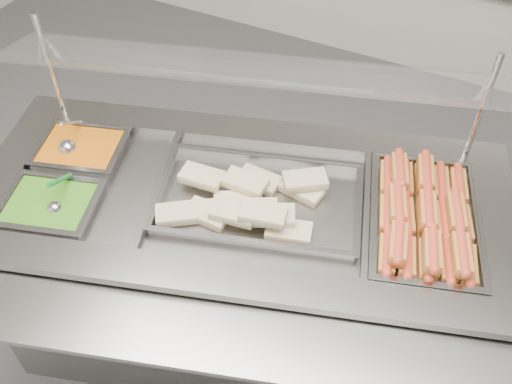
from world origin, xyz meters
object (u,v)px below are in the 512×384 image
at_px(pan_hotdogs, 423,225).
at_px(serving_spoon, 56,203).
at_px(steam_counter, 244,270).
at_px(sneeze_guard, 252,70).
at_px(ladle, 68,147).
at_px(pan_wraps, 259,202).

relative_size(pan_hotdogs, serving_spoon, 3.55).
distance_m(steam_counter, serving_spoon, 0.72).
bearing_deg(pan_hotdogs, sneeze_guard, 177.68).
relative_size(steam_counter, ladle, 10.97).
distance_m(pan_hotdogs, serving_spoon, 1.16).
relative_size(steam_counter, sneeze_guard, 1.23).
relative_size(sneeze_guard, ladle, 8.94).
bearing_deg(pan_hotdogs, steam_counter, -163.04).
xyz_separation_m(sneeze_guard, pan_hotdogs, (0.61, -0.02, -0.38)).
height_order(steam_counter, pan_hotdogs, pan_hotdogs).
relative_size(steam_counter, serving_spoon, 11.59).
relative_size(pan_hotdogs, pan_wraps, 0.82).
distance_m(ladle, serving_spoon, 0.27).
height_order(pan_hotdogs, pan_wraps, same).
distance_m(sneeze_guard, pan_wraps, 0.42).
xyz_separation_m(steam_counter, serving_spoon, (-0.50, -0.30, 0.43)).
bearing_deg(steam_counter, serving_spoon, -149.35).
bearing_deg(serving_spoon, steam_counter, 30.65).
distance_m(pan_hotdogs, pan_wraps, 0.52).
distance_m(pan_wraps, ladle, 0.70).
distance_m(sneeze_guard, pan_hotdogs, 0.72).
relative_size(sneeze_guard, pan_hotdogs, 2.66).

